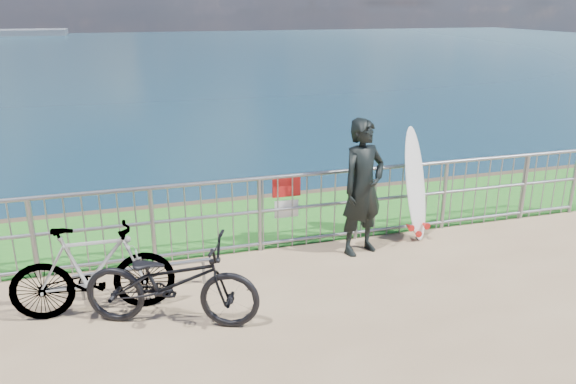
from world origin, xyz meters
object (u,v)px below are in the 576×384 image
object	(u,v)px
bicycle_far	(93,270)
surfboard	(416,188)
bicycle_near	(171,282)
surfer	(363,187)

from	to	relation	value
bicycle_far	surfboard	bearing A→B (deg)	-76.56
bicycle_near	bicycle_far	distance (m)	0.96
bicycle_near	bicycle_far	xyz separation A→B (m)	(-0.83, 0.48, 0.03)
bicycle_near	bicycle_far	size ratio (longest dim) A/B	1.08
surfboard	bicycle_far	distance (m)	4.70
surfer	surfboard	bearing A→B (deg)	-4.06
surfer	bicycle_near	distance (m)	3.07
surfboard	bicycle_far	size ratio (longest dim) A/B	0.95
surfboard	bicycle_near	xyz separation A→B (m)	(-3.77, -1.42, -0.28)
surfboard	bicycle_near	distance (m)	4.03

